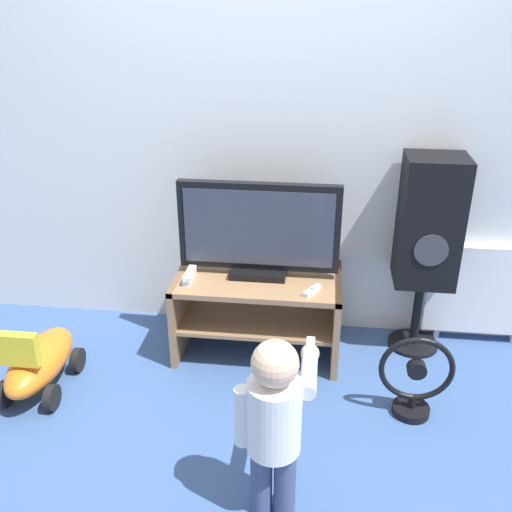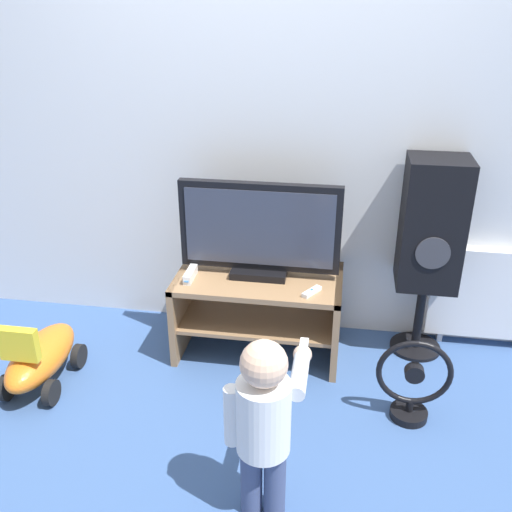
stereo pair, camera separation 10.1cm
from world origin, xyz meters
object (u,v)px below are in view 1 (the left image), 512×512
object	(u,v)px
child	(275,416)
ride_on_toy	(39,362)
game_console	(190,276)
speaker_tower	(429,226)
television	(259,231)
radiator	(482,289)
remote_primary	(312,291)
floor_fan	(415,380)

from	to	relation	value
child	ride_on_toy	world-z (taller)	child
game_console	child	world-z (taller)	child
game_console	ride_on_toy	bearing A→B (deg)	-150.30
speaker_tower	television	bearing A→B (deg)	-172.33
speaker_tower	radiator	size ratio (longest dim) A/B	1.79
remote_primary	speaker_tower	bearing A→B (deg)	26.16
speaker_tower	ride_on_toy	xyz separation A→B (m)	(-1.97, -0.64, -0.59)
speaker_tower	remote_primary	bearing A→B (deg)	-153.84
game_console	radiator	world-z (taller)	radiator
television	remote_primary	distance (m)	0.43
remote_primary	radiator	bearing A→B (deg)	23.11
television	radiator	bearing A→B (deg)	10.75
remote_primary	radiator	xyz separation A→B (m)	(0.97, 0.41, -0.15)
game_console	speaker_tower	world-z (taller)	speaker_tower
speaker_tower	radiator	xyz separation A→B (m)	(0.37, 0.12, -0.42)
child	speaker_tower	bearing A→B (deg)	60.69
television	child	world-z (taller)	television
game_console	speaker_tower	xyz separation A→B (m)	(1.26, 0.23, 0.26)
ride_on_toy	radiator	bearing A→B (deg)	17.94
game_console	ride_on_toy	distance (m)	0.89
speaker_tower	child	bearing A→B (deg)	-119.31
game_console	speaker_tower	bearing A→B (deg)	10.45
game_console	ride_on_toy	size ratio (longest dim) A/B	0.29
game_console	radiator	distance (m)	1.68
remote_primary	floor_fan	bearing A→B (deg)	-31.30
child	floor_fan	world-z (taller)	child
television	remote_primary	bearing A→B (deg)	-30.07
radiator	television	bearing A→B (deg)	-169.25
game_console	remote_primary	xyz separation A→B (m)	(0.66, -0.06, -0.01)
speaker_tower	radiator	bearing A→B (deg)	17.90
ride_on_toy	floor_fan	bearing A→B (deg)	0.98
game_console	floor_fan	bearing A→B (deg)	-17.66
television	ride_on_toy	bearing A→B (deg)	-154.26
child	floor_fan	xyz separation A→B (m)	(0.62, 0.65, -0.27)
floor_fan	radiator	xyz separation A→B (m)	(0.46, 0.73, 0.13)
floor_fan	ride_on_toy	size ratio (longest dim) A/B	0.76
ride_on_toy	radiator	world-z (taller)	radiator
television	radiator	distance (m)	1.35
television	ride_on_toy	world-z (taller)	television
television	child	bearing A→B (deg)	-80.28
radiator	game_console	bearing A→B (deg)	-167.81
television	speaker_tower	size ratio (longest dim) A/B	0.76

